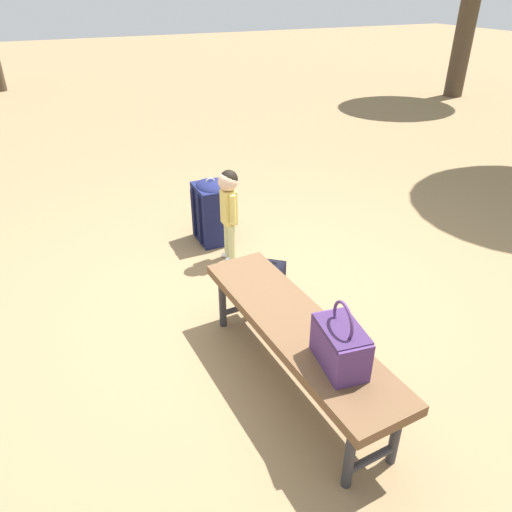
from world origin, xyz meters
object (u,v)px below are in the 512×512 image
object	(u,v)px
backpack_small	(274,281)
park_bench	(296,330)
child_standing	(229,202)
handbag	(340,344)
backpack_large	(212,210)

from	to	relation	value
backpack_small	park_bench	bearing A→B (deg)	161.73
backpack_small	child_standing	bearing A→B (deg)	5.06
handbag	backpack_small	xyz separation A→B (m)	(1.20, -0.24, -0.41)
backpack_small	handbag	bearing A→B (deg)	168.61
child_standing	backpack_small	xyz separation A→B (m)	(-0.72, -0.06, -0.36)
park_bench	child_standing	bearing A→B (deg)	-7.69
handbag	backpack_large	distance (m)	2.33
handbag	backpack_small	bearing A→B (deg)	-11.39
handbag	child_standing	xyz separation A→B (m)	(1.92, -0.18, -0.04)
park_bench	backpack_small	distance (m)	0.89
park_bench	handbag	bearing A→B (deg)	-175.71
handbag	backpack_small	distance (m)	1.29
park_bench	backpack_small	size ratio (longest dim) A/B	4.80
handbag	backpack_small	size ratio (longest dim) A/B	1.09
child_standing	handbag	bearing A→B (deg)	174.68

